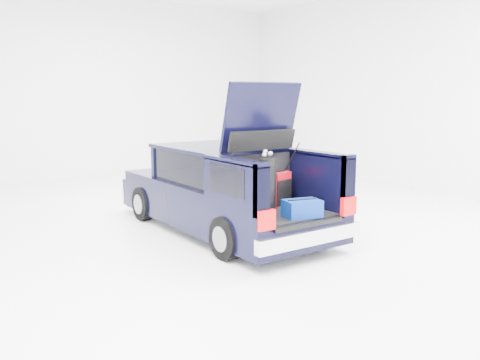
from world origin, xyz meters
TOP-DOWN VIEW (x-y plane):
  - ground at (0.00, 0.00)m, footprint 14.00×14.00m
  - car at (-0.00, 0.11)m, footprint 1.87×4.65m
  - red_suitcase at (0.35, -1.09)m, footprint 0.36×0.28m
  - black_golf_bag at (-0.25, -1.54)m, footprint 0.32×0.34m
  - blue_golf_bag at (-0.23, -1.45)m, footprint 0.28×0.28m
  - blue_duffel at (0.09, -1.90)m, footprint 0.56×0.43m

SIDE VIEW (x-z plane):
  - ground at x=0.00m, z-range 0.00..0.00m
  - car at x=0.00m, z-range -0.56..1.91m
  - blue_duffel at x=0.09m, z-range 0.59..0.85m
  - red_suitcase at x=0.35m, z-range 0.58..1.13m
  - blue_golf_bag at x=-0.23m, z-range 0.56..1.36m
  - black_golf_bag at x=-0.25m, z-range 0.56..1.47m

